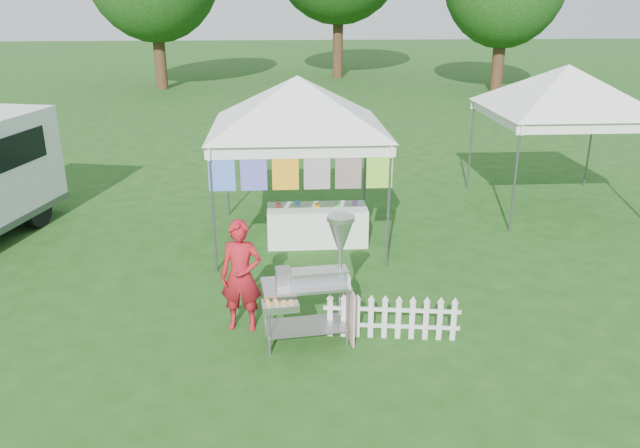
{
  "coord_description": "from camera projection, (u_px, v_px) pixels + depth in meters",
  "views": [
    {
      "loc": [
        -0.33,
        -7.45,
        4.28
      ],
      "look_at": [
        0.24,
        1.22,
        1.1
      ],
      "focal_mm": 35.0,
      "sensor_mm": 36.0,
      "label": 1
    }
  ],
  "objects": [
    {
      "name": "vendor",
      "position": [
        241.0,
        276.0,
        8.3
      ],
      "size": [
        0.62,
        0.46,
        1.55
      ],
      "primitive_type": "imported",
      "rotation": [
        0.0,
        0.0,
        -0.16
      ],
      "color": "maroon",
      "rests_on": "ground"
    },
    {
      "name": "ground",
      "position": [
        308.0,
        331.0,
        8.48
      ],
      "size": [
        120.0,
        120.0,
        0.0
      ],
      "primitive_type": "plane",
      "color": "#1C4212",
      "rests_on": "ground"
    },
    {
      "name": "canopy_main",
      "position": [
        297.0,
        76.0,
        10.72
      ],
      "size": [
        4.24,
        4.24,
        3.45
      ],
      "color": "#59595E",
      "rests_on": "ground"
    },
    {
      "name": "display_table",
      "position": [
        317.0,
        225.0,
        11.39
      ],
      "size": [
        1.8,
        0.7,
        0.7
      ],
      "primitive_type": "cube",
      "color": "white",
      "rests_on": "ground"
    },
    {
      "name": "donut_cart",
      "position": [
        319.0,
        271.0,
        7.91
      ],
      "size": [
        1.23,
        0.96,
        1.71
      ],
      "rotation": [
        0.0,
        0.0,
        0.12
      ],
      "color": "gray",
      "rests_on": "ground"
    },
    {
      "name": "picket_fence",
      "position": [
        391.0,
        319.0,
        8.21
      ],
      "size": [
        1.79,
        0.27,
        0.56
      ],
      "rotation": [
        0.0,
        0.0,
        -0.14
      ],
      "color": "silver",
      "rests_on": "ground"
    },
    {
      "name": "canopy_right",
      "position": [
        569.0,
        65.0,
        12.47
      ],
      "size": [
        4.24,
        4.24,
        3.45
      ],
      "color": "#59595E",
      "rests_on": "ground"
    }
  ]
}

